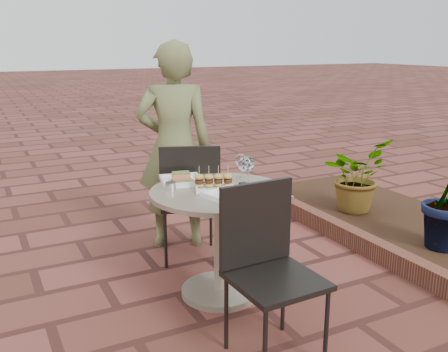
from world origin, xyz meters
name	(u,v)px	position (x,y,z in m)	size (l,w,h in m)	color
ground	(178,294)	(0.00, 0.00, 0.00)	(60.00, 60.00, 0.00)	brown
cafe_table	(220,226)	(0.26, -0.12, 0.48)	(0.90, 0.90, 0.73)	gray
chair_far	(189,193)	(0.29, 0.45, 0.55)	(0.56, 0.56, 0.93)	black
chair_near	(266,256)	(0.20, -0.79, 0.55)	(0.46, 0.46, 0.93)	black
diner	(174,147)	(0.32, 0.83, 0.83)	(0.61, 0.40, 1.67)	brown
plate_salmon	(181,180)	(0.10, 0.16, 0.75)	(0.32, 0.32, 0.07)	white
plate_sliders	(214,183)	(0.24, -0.07, 0.77)	(0.31, 0.31, 0.15)	white
plate_tuna	(231,195)	(0.24, -0.29, 0.75)	(0.33, 0.33, 0.03)	white
wine_glass_right	(248,165)	(0.48, -0.09, 0.87)	(0.08, 0.08, 0.19)	white
wine_glass_mid	(244,165)	(0.47, -0.05, 0.86)	(0.08, 0.08, 0.18)	white
wine_glass_far	(240,161)	(0.52, 0.08, 0.85)	(0.07, 0.07, 0.17)	white
steel_ramekin	(171,186)	(-0.02, 0.02, 0.76)	(0.07, 0.07, 0.05)	silver
cutlery_set	(282,194)	(0.56, -0.37, 0.73)	(0.09, 0.21, 0.00)	silver
planter_curb	(337,230)	(1.60, 0.30, 0.07)	(0.12, 3.00, 0.15)	brown
mulch_bed	(397,222)	(2.30, 0.30, 0.03)	(1.30, 3.00, 0.06)	black
potted_plant_a	(356,175)	(2.13, 0.70, 0.41)	(0.63, 0.55, 0.70)	#33662D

